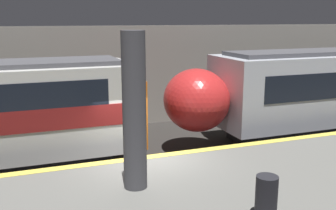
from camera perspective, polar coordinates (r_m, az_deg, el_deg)
ground_plane at (r=11.82m, az=-3.14°, el=-12.23°), size 120.00×120.00×0.00m
platform at (r=9.58m, az=1.19°, el=-14.87°), size 40.00×4.72×1.08m
station_rear_barrier at (r=17.93m, az=-10.14°, el=3.86°), size 50.00×0.15×4.61m
support_pillar_near at (r=8.85m, az=-4.91°, el=-1.01°), size 0.54×0.54×3.62m
trash_bin at (r=8.20m, az=14.08°, el=-12.75°), size 0.44×0.44×0.85m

